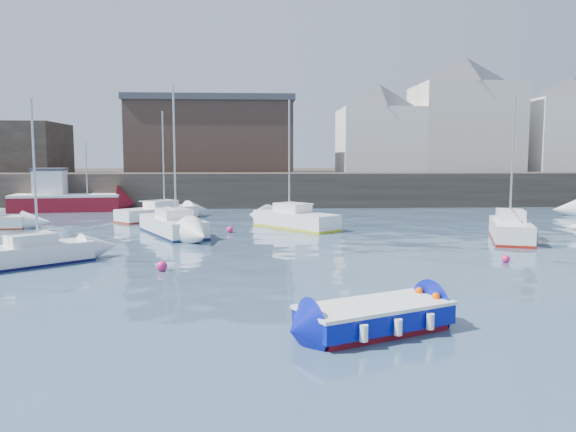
{
  "coord_description": "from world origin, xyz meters",
  "views": [
    {
      "loc": [
        -1.59,
        -15.63,
        4.39
      ],
      "look_at": [
        0.0,
        12.0,
        1.5
      ],
      "focal_mm": 35.0,
      "sensor_mm": 36.0,
      "label": 1
    }
  ],
  "objects": [
    {
      "name": "buoy_near",
      "position": [
        -5.26,
        6.09,
        0.0
      ],
      "size": [
        0.42,
        0.42,
        0.42
      ],
      "primitive_type": "sphere",
      "color": "#E1216C",
      "rests_on": "ground"
    },
    {
      "name": "warehouse",
      "position": [
        -6.0,
        43.0,
        6.62
      ],
      "size": [
        16.4,
        10.4,
        7.6
      ],
      "color": "#3D2D26",
      "rests_on": "land_strip"
    },
    {
      "name": "sailboat_h",
      "position": [
        -8.48,
        24.17,
        0.5
      ],
      "size": [
        5.5,
        5.56,
        7.62
      ],
      "color": "white",
      "rests_on": "ground"
    },
    {
      "name": "bldg_east_d",
      "position": [
        11.0,
        41.5,
        7.36
      ],
      "size": [
        11.14,
        11.14,
        8.95
      ],
      "color": "white",
      "rests_on": "land_strip"
    },
    {
      "name": "blue_dinghy",
      "position": [
        1.39,
        -2.0,
        0.42
      ],
      "size": [
        4.28,
        3.16,
        0.75
      ],
      "color": "maroon",
      "rests_on": "ground"
    },
    {
      "name": "bldg_east_a",
      "position": [
        20.0,
        42.0,
        8.81
      ],
      "size": [
        13.36,
        13.36,
        11.8
      ],
      "color": "beige",
      "rests_on": "land_strip"
    },
    {
      "name": "sailboat_c",
      "position": [
        11.99,
        13.34,
        0.58
      ],
      "size": [
        3.67,
        6.05,
        7.59
      ],
      "color": "white",
      "rests_on": "ground"
    },
    {
      "name": "sailboat_b",
      "position": [
        -6.35,
        16.5,
        0.55
      ],
      "size": [
        4.75,
        6.78,
        8.4
      ],
      "color": "white",
      "rests_on": "ground"
    },
    {
      "name": "sailboat_a",
      "position": [
        -10.94,
        7.45,
        0.47
      ],
      "size": [
        5.02,
        4.62,
        6.74
      ],
      "color": "white",
      "rests_on": "ground"
    },
    {
      "name": "quay_wall",
      "position": [
        0.0,
        35.0,
        1.5
      ],
      "size": [
        90.0,
        5.0,
        3.0
      ],
      "primitive_type": "cube",
      "color": "#28231E",
      "rests_on": "ground"
    },
    {
      "name": "buoy_far",
      "position": [
        -3.12,
        17.18,
        0.0
      ],
      "size": [
        0.38,
        0.38,
        0.38
      ],
      "primitive_type": "sphere",
      "color": "#E1216C",
      "rests_on": "ground"
    },
    {
      "name": "water",
      "position": [
        0.0,
        0.0,
        0.0
      ],
      "size": [
        220.0,
        220.0,
        0.0
      ],
      "primitive_type": "plane",
      "color": "#2D4760",
      "rests_on": "ground"
    },
    {
      "name": "land_strip",
      "position": [
        0.0,
        53.0,
        1.4
      ],
      "size": [
        90.0,
        32.0,
        2.8
      ],
      "primitive_type": "cube",
      "color": "#28231E",
      "rests_on": "ground"
    },
    {
      "name": "bldg_east_b",
      "position": [
        31.0,
        41.5,
        7.87
      ],
      "size": [
        11.88,
        11.88,
        9.95
      ],
      "color": "white",
      "rests_on": "land_strip"
    },
    {
      "name": "sailboat_f",
      "position": [
        0.86,
        19.09,
        0.56
      ],
      "size": [
        5.34,
        6.0,
        7.95
      ],
      "color": "white",
      "rests_on": "ground"
    },
    {
      "name": "buoy_mid",
      "position": [
        8.88,
        7.03,
        0.0
      ],
      "size": [
        0.35,
        0.35,
        0.35
      ],
      "primitive_type": "sphere",
      "color": "#E1216C",
      "rests_on": "ground"
    },
    {
      "name": "fishing_boat",
      "position": [
        -17.44,
        31.47,
        1.1
      ],
      "size": [
        8.86,
        4.14,
        5.67
      ],
      "color": "maroon",
      "rests_on": "ground"
    }
  ]
}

